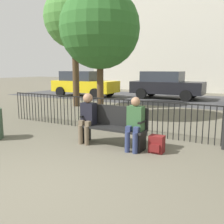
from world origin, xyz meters
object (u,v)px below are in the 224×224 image
object	(u,v)px
tree_0	(74,18)
tree_1	(100,29)
parked_car_2	(166,84)
backpack	(157,144)
seated_person_1	(135,121)
parked_car_0	(84,83)
park_bench	(114,125)
seated_person_0	(87,115)

from	to	relation	value
tree_0	tree_1	distance (m)	3.26
tree_0	parked_car_2	size ratio (longest dim) A/B	1.29
backpack	tree_0	world-z (taller)	tree_0
seated_person_1	parked_car_0	world-z (taller)	parked_car_0
parked_car_2	park_bench	bearing A→B (deg)	-79.96
parked_car_0	parked_car_2	xyz separation A→B (m)	(4.94, 1.46, 0.00)
tree_0	parked_car_2	xyz separation A→B (m)	(2.82, 5.08, -3.18)
parked_car_0	tree_0	bearing A→B (deg)	-59.66
parked_car_0	tree_1	bearing A→B (deg)	-49.96
seated_person_0	tree_1	distance (m)	4.00
seated_person_0	backpack	world-z (taller)	seated_person_0
park_bench	parked_car_0	world-z (taller)	parked_car_0
park_bench	parked_car_2	bearing A→B (deg)	100.04
backpack	seated_person_1	bearing A→B (deg)	-167.36
seated_person_1	parked_car_2	xyz separation A→B (m)	(-2.30, 9.80, 0.19)
seated_person_0	backpack	size ratio (longest dim) A/B	3.24
park_bench	tree_0	world-z (taller)	tree_0
seated_person_1	parked_car_0	size ratio (longest dim) A/B	0.28
parked_car_0	parked_car_2	size ratio (longest dim) A/B	1.00
seated_person_0	seated_person_1	distance (m)	1.23
seated_person_1	tree_1	size ratio (longest dim) A/B	0.26
park_bench	parked_car_2	world-z (taller)	parked_car_2
park_bench	parked_car_2	size ratio (longest dim) A/B	0.38
seated_person_1	parked_car_2	size ratio (longest dim) A/B	0.28
park_bench	parked_car_0	xyz separation A→B (m)	(-6.65, 8.21, 0.35)
tree_0	parked_car_0	bearing A→B (deg)	120.34
seated_person_1	parked_car_2	distance (m)	10.07
backpack	tree_1	xyz separation A→B (m)	(-3.08, 2.74, 2.95)
seated_person_1	backpack	bearing A→B (deg)	12.64
backpack	parked_car_0	bearing A→B (deg)	133.09
park_bench	seated_person_0	distance (m)	0.68
tree_0	parked_car_2	world-z (taller)	tree_0
tree_1	seated_person_1	bearing A→B (deg)	-47.37
parked_car_2	tree_0	bearing A→B (deg)	-119.03
backpack	parked_car_2	bearing A→B (deg)	105.94
parked_car_0	backpack	bearing A→B (deg)	-46.91
seated_person_1	parked_car_0	xyz separation A→B (m)	(-7.24, 8.34, 0.19)
seated_person_0	seated_person_1	size ratio (longest dim) A/B	1.02
backpack	seated_person_0	bearing A→B (deg)	-176.52
park_bench	tree_0	size ratio (longest dim) A/B	0.30
tree_1	parked_car_0	world-z (taller)	tree_1
park_bench	backpack	world-z (taller)	park_bench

